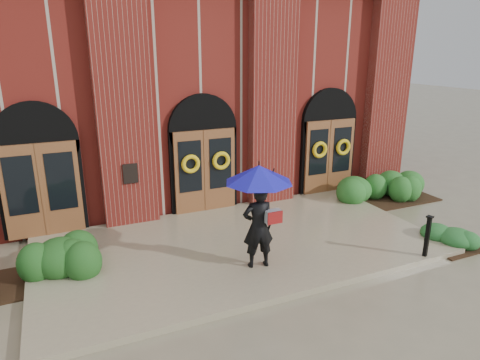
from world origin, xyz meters
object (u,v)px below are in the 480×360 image
man_with_umbrella (259,197)px  metal_post (427,235)px  hedge_wall_right (387,189)px  hedge_wall_left (5,268)px

man_with_umbrella → metal_post: size_ratio=2.33×
man_with_umbrella → hedge_wall_right: bearing=-148.9°
metal_post → hedge_wall_right: metal_post is taller
hedge_wall_left → hedge_wall_right: size_ratio=1.04×
metal_post → man_with_umbrella: bearing=162.8°
man_with_umbrella → hedge_wall_right: 6.73m
man_with_umbrella → hedge_wall_right: (6.08, 2.51, -1.41)m
metal_post → hedge_wall_left: size_ratio=0.31×
man_with_umbrella → hedge_wall_left: man_with_umbrella is taller
man_with_umbrella → metal_post: 4.24m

